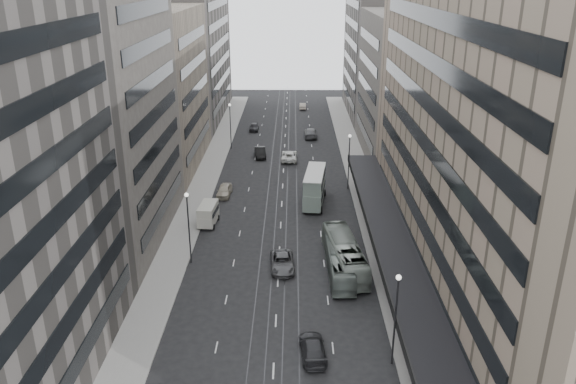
{
  "coord_description": "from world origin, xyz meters",
  "views": [
    {
      "loc": [
        1.51,
        -42.83,
        30.01
      ],
      "look_at": [
        0.96,
        18.71,
        5.82
      ],
      "focal_mm": 35.0,
      "sensor_mm": 36.0,
      "label": 1
    }
  ],
  "objects_px": {
    "panel_van": "(208,213)",
    "sedan_2": "(282,262)",
    "bus_far": "(345,254)",
    "double_decker": "(315,187)",
    "bus_near": "(340,264)"
  },
  "relations": [
    {
      "from": "panel_van",
      "to": "sedan_2",
      "type": "bearing_deg",
      "value": -45.05
    },
    {
      "from": "bus_far",
      "to": "sedan_2",
      "type": "height_order",
      "value": "bus_far"
    },
    {
      "from": "double_decker",
      "to": "panel_van",
      "type": "relative_size",
      "value": 1.97
    },
    {
      "from": "bus_near",
      "to": "panel_van",
      "type": "bearing_deg",
      "value": -40.62
    },
    {
      "from": "panel_van",
      "to": "sedan_2",
      "type": "xyz_separation_m",
      "value": [
        9.61,
        -11.34,
        -0.76
      ]
    },
    {
      "from": "bus_near",
      "to": "bus_far",
      "type": "relative_size",
      "value": 0.85
    },
    {
      "from": "bus_near",
      "to": "panel_van",
      "type": "height_order",
      "value": "bus_near"
    },
    {
      "from": "bus_near",
      "to": "double_decker",
      "type": "height_order",
      "value": "double_decker"
    },
    {
      "from": "bus_far",
      "to": "double_decker",
      "type": "xyz_separation_m",
      "value": [
        -2.62,
        18.14,
        0.89
      ]
    },
    {
      "from": "bus_near",
      "to": "double_decker",
      "type": "distance_m",
      "value": 19.92
    },
    {
      "from": "bus_far",
      "to": "panel_van",
      "type": "xyz_separation_m",
      "value": [
        -16.33,
        11.22,
        -0.16
      ]
    },
    {
      "from": "bus_far",
      "to": "double_decker",
      "type": "height_order",
      "value": "double_decker"
    },
    {
      "from": "double_decker",
      "to": "panel_van",
      "type": "xyz_separation_m",
      "value": [
        -13.72,
        -6.92,
        -1.04
      ]
    },
    {
      "from": "double_decker",
      "to": "panel_van",
      "type": "bearing_deg",
      "value": -146.25
    },
    {
      "from": "panel_van",
      "to": "double_decker",
      "type": "bearing_deg",
      "value": 31.44
    }
  ]
}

